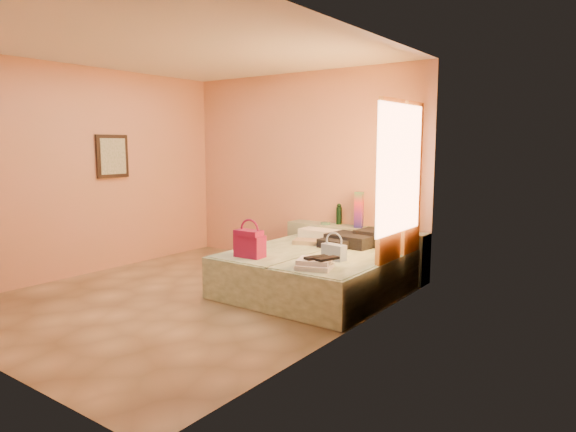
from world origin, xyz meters
name	(u,v)px	position (x,y,z in m)	size (l,w,h in m)	color
ground	(192,298)	(0.00, 0.00, 0.00)	(4.50, 4.50, 0.00)	tan
room_walls	(236,143)	(0.21, 0.57, 1.79)	(4.02, 4.51, 2.81)	tan
headboard_ledge	(354,250)	(0.98, 2.10, 0.33)	(2.05, 0.30, 0.65)	gray
bed_left	(287,267)	(0.60, 1.05, 0.25)	(0.90, 2.00, 0.50)	beige
bed_right	(350,277)	(1.50, 1.05, 0.25)	(0.90, 2.00, 0.50)	beige
water_bottle	(339,215)	(0.68, 2.18, 0.79)	(0.08, 0.08, 0.28)	#12311C
rainbow_box	(359,210)	(1.04, 2.09, 0.89)	(0.11, 0.11, 0.48)	#971244
small_dish	(326,223)	(0.54, 2.05, 0.67)	(0.13, 0.13, 0.03)	#498669
green_book	(374,229)	(1.28, 2.05, 0.67)	(0.18, 0.13, 0.03)	#26482E
flower_vase	(406,220)	(1.68, 2.18, 0.80)	(0.22, 0.22, 0.29)	white
magenta_handbag	(250,243)	(0.59, 0.34, 0.66)	(0.33, 0.19, 0.31)	#971244
khaki_garment	(306,242)	(0.67, 1.37, 0.53)	(0.31, 0.25, 0.05)	tan
clothes_pile	(356,239)	(1.27, 1.59, 0.59)	(0.63, 0.63, 0.19)	black
blue_handbag	(334,252)	(1.44, 0.77, 0.59)	(0.27, 0.12, 0.18)	#4670A8
towel_stack	(315,264)	(1.49, 0.31, 0.55)	(0.35, 0.30, 0.10)	white
sandal_pair	(321,258)	(1.55, 0.34, 0.61)	(0.19, 0.26, 0.03)	black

